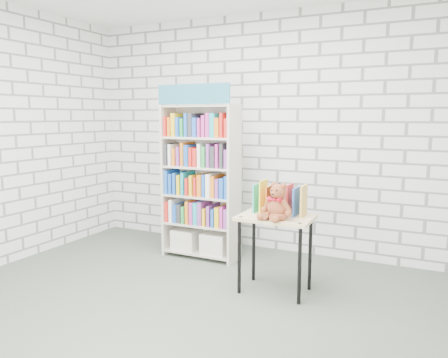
% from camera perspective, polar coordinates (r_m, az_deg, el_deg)
% --- Properties ---
extents(ground, '(4.50, 4.50, 0.00)m').
position_cam_1_polar(ground, '(3.83, -6.96, -16.62)').
color(ground, '#465144').
rests_on(ground, ground).
extents(room_shell, '(4.52, 4.02, 2.81)m').
position_cam_1_polar(room_shell, '(3.49, -7.47, 11.07)').
color(room_shell, silver).
rests_on(room_shell, ground).
extents(bookshelf, '(0.87, 0.34, 1.95)m').
position_cam_1_polar(bookshelf, '(4.93, -3.02, -0.18)').
color(bookshelf, beige).
rests_on(bookshelf, ground).
extents(display_table, '(0.67, 0.46, 0.71)m').
position_cam_1_polar(display_table, '(4.01, 6.74, -6.21)').
color(display_table, '#D8BD82').
rests_on(display_table, ground).
extents(table_books, '(0.46, 0.21, 0.27)m').
position_cam_1_polar(table_books, '(4.05, 7.29, -2.61)').
color(table_books, teal).
rests_on(table_books, display_table).
extents(teddy_bear, '(0.29, 0.29, 0.32)m').
position_cam_1_polar(teddy_bear, '(3.85, 6.90, -3.32)').
color(teddy_bear, brown).
rests_on(teddy_bear, display_table).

